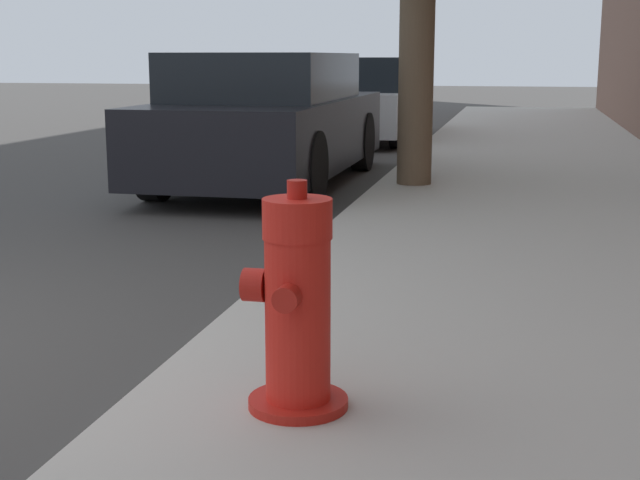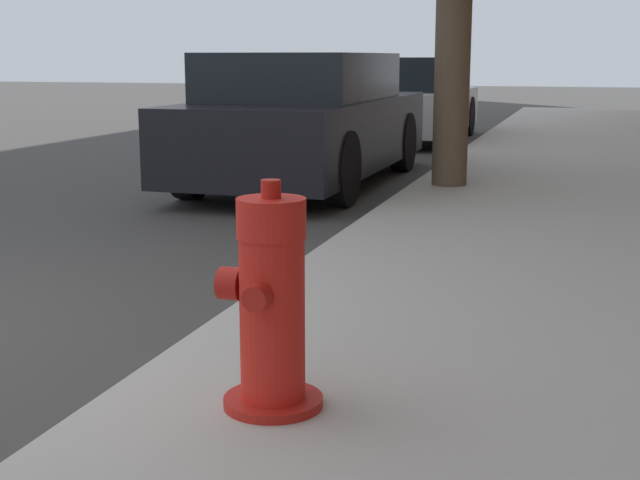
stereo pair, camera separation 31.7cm
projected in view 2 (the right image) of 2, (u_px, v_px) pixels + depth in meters
name	position (u px, v px, depth m)	size (l,w,h in m)	color
sidewalk_slab	(538.00, 429.00, 3.16)	(3.16, 40.00, 0.12)	#B7B2A8
fire_hydrant	(271.00, 307.00, 3.15)	(0.38, 0.37, 0.83)	red
parked_car_near	(307.00, 120.00, 9.55)	(1.73, 4.40, 1.40)	black
parked_car_mid	(407.00, 100.00, 14.54)	(1.83, 3.94, 1.35)	silver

